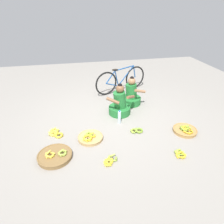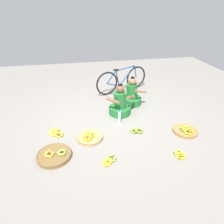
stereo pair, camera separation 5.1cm
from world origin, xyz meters
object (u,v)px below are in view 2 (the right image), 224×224
object	(u,v)px
banana_basket_back_right	(90,137)
loose_bananas_near_vendor	(55,133)
vendor_woman_front	(120,104)
water_bottle	(119,117)
loose_bananas_back_left	(109,161)
loose_bananas_front_right	(180,155)
vendor_woman_behind	(132,95)
banana_basket_back_center	(185,131)
loose_bananas_mid_right	(137,131)
banana_basket_mid_left	(54,155)
bicycle_leaning	(122,80)

from	to	relation	value
banana_basket_back_right	loose_bananas_near_vendor	distance (m)	0.76
vendor_woman_front	water_bottle	bearing A→B (deg)	-104.35
loose_bananas_back_left	loose_bananas_front_right	size ratio (longest dim) A/B	1.13
vendor_woman_behind	banana_basket_back_right	world-z (taller)	vendor_woman_behind
banana_basket_back_center	loose_bananas_near_vendor	size ratio (longest dim) A/B	1.31
vendor_woman_behind	loose_bananas_front_right	distance (m)	2.14
loose_bananas_mid_right	banana_basket_back_right	bearing A→B (deg)	-176.95
banana_basket_back_center	banana_basket_mid_left	world-z (taller)	banana_basket_mid_left
banana_basket_mid_left	loose_bananas_mid_right	world-z (taller)	banana_basket_mid_left
banana_basket_back_center	vendor_woman_front	bearing A→B (deg)	138.31
loose_bananas_mid_right	water_bottle	size ratio (longest dim) A/B	0.92
loose_bananas_near_vendor	water_bottle	bearing A→B (deg)	5.95
vendor_woman_front	loose_bananas_near_vendor	size ratio (longest dim) A/B	2.06
loose_bananas_near_vendor	water_bottle	world-z (taller)	water_bottle
banana_basket_back_center	loose_bananas_front_right	bearing A→B (deg)	-125.63
banana_basket_back_right	bicycle_leaning	bearing A→B (deg)	61.88
loose_bananas_near_vendor	loose_bananas_back_left	bearing A→B (deg)	-46.75
banana_basket_back_center	loose_bananas_front_right	world-z (taller)	banana_basket_back_center
vendor_woman_front	vendor_woman_behind	distance (m)	0.61
bicycle_leaning	loose_bananas_back_left	distance (m)	3.04
banana_basket_back_right	banana_basket_back_center	bearing A→B (deg)	-4.59
loose_bananas_mid_right	banana_basket_mid_left	bearing A→B (deg)	-164.42
bicycle_leaning	loose_bananas_near_vendor	size ratio (longest dim) A/B	4.30
banana_basket_back_center	water_bottle	world-z (taller)	water_bottle
loose_bananas_back_left	loose_bananas_mid_right	world-z (taller)	loose_bananas_back_left
loose_bananas_back_left	loose_bananas_front_right	bearing A→B (deg)	-4.25
vendor_woman_behind	banana_basket_back_center	size ratio (longest dim) A/B	1.54
vendor_woman_behind	water_bottle	size ratio (longest dim) A/B	2.38
vendor_woman_front	banana_basket_back_right	distance (m)	1.21
vendor_woman_front	bicycle_leaning	distance (m)	1.37
vendor_woman_front	banana_basket_back_right	xyz separation A→B (m)	(-0.81, -0.87, -0.20)
water_bottle	vendor_woman_behind	bearing A→B (deg)	58.99
loose_bananas_front_right	vendor_woman_front	bearing A→B (deg)	112.86
loose_bananas_front_right	loose_bananas_mid_right	bearing A→B (deg)	122.05
banana_basket_back_right	water_bottle	world-z (taller)	water_bottle
vendor_woman_behind	bicycle_leaning	size ratio (longest dim) A/B	0.47
loose_bananas_mid_right	banana_basket_back_center	bearing A→B (deg)	-12.05
vendor_woman_front	loose_bananas_near_vendor	xyz separation A→B (m)	(-1.50, -0.56, -0.22)
bicycle_leaning	water_bottle	bearing A→B (deg)	-105.12
water_bottle	loose_bananas_back_left	bearing A→B (deg)	-110.99
banana_basket_back_center	loose_bananas_front_right	distance (m)	0.78
banana_basket_mid_left	banana_basket_back_right	world-z (taller)	banana_basket_mid_left
banana_basket_mid_left	loose_bananas_front_right	distance (m)	2.20
bicycle_leaning	loose_bananas_front_right	distance (m)	3.01
banana_basket_back_right	loose_bananas_back_left	bearing A→B (deg)	-69.72
loose_bananas_back_left	loose_bananas_mid_right	size ratio (longest dim) A/B	0.92
banana_basket_back_center	loose_bananas_back_left	world-z (taller)	banana_basket_back_center
loose_bananas_mid_right	loose_bananas_front_right	xyz separation A→B (m)	(0.53, -0.84, -0.00)
bicycle_leaning	loose_bananas_mid_right	bearing A→B (deg)	-95.03
loose_bananas_mid_right	loose_bananas_near_vendor	size ratio (longest dim) A/B	0.78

